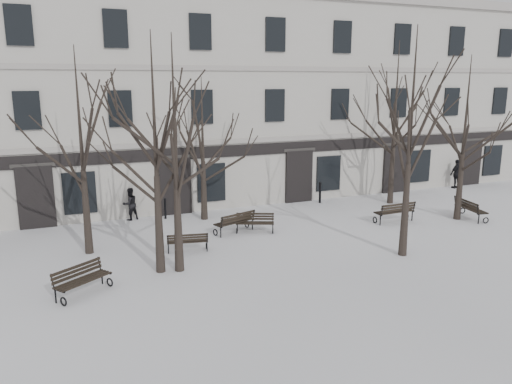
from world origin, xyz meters
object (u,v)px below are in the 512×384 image
tree_0 (154,126)px  tree_3 (466,119)px  bench_3 (255,222)px  bench_4 (235,221)px  tree_1 (175,127)px  bench_0 (82,279)px  bench_1 (188,241)px  bench_2 (395,211)px  bench_5 (470,208)px  tree_2 (412,116)px

tree_0 → tree_3: 15.05m
bench_3 → bench_4: bench_4 is taller
tree_1 → bench_0: 5.79m
bench_1 → bench_2: (10.32, 0.36, 0.11)m
bench_2 → bench_5: size_ratio=0.99×
bench_0 → bench_4: (6.77, 4.33, 0.02)m
bench_1 → bench_4: 3.11m
bench_5 → bench_1: bearing=98.5°
tree_1 → bench_4: tree_1 is taller
tree_0 → bench_3: 7.52m
bench_3 → bench_5: (10.66, -1.95, 0.07)m
bench_0 → bench_1: size_ratio=1.13×
bench_1 → bench_5: (14.15, -0.49, 0.09)m
bench_1 → bench_4: (2.62, 1.67, 0.09)m
bench_3 → tree_0: bearing=-124.0°
tree_2 → bench_0: (-11.87, 0.88, -4.89)m
bench_2 → tree_2: bearing=54.7°
bench_0 → bench_1: bench_0 is taller
bench_3 → tree_2: bearing=-26.4°
bench_3 → tree_3: bearing=13.4°
tree_3 → tree_2: bearing=-151.1°
tree_0 → tree_1: (0.65, -0.15, -0.05)m
tree_0 → tree_2: size_ratio=0.96×
bench_5 → tree_3: bearing=84.7°
bench_3 → bench_4: 0.90m
tree_2 → bench_3: bearing=130.2°
bench_3 → bench_5: size_ratio=0.87×
tree_1 → bench_3: tree_1 is taller
tree_2 → bench_2: (2.60, 3.90, -4.86)m
bench_3 → bench_4: size_ratio=0.87×
tree_0 → bench_1: 5.25m
bench_0 → bench_3: (7.65, 4.12, -0.05)m
bench_3 → bench_5: 10.84m
tree_0 → tree_3: tree_0 is taller
bench_0 → bench_4: bearing=-1.8°
tree_0 → bench_3: bearing=32.6°
tree_1 → bench_5: 15.69m
tree_0 → bench_3: (4.93, 3.15, -4.74)m
bench_5 → tree_2: bearing=125.9°
tree_2 → bench_4: 8.77m
bench_0 → bench_1: (4.15, 2.66, -0.07)m
tree_1 → bench_5: size_ratio=4.03×
bench_4 → bench_5: (11.53, -2.16, 0.01)m
bench_0 → bench_4: 8.04m
bench_1 → bench_3: size_ratio=0.95×
bench_2 → tree_1: bearing=9.6°
bench_0 → bench_1: 4.93m
bench_0 → tree_0: bearing=-14.8°
bench_4 → bench_5: 11.73m
bench_0 → bench_2: bearing=-22.6°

